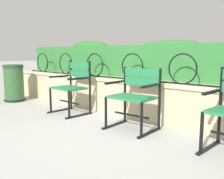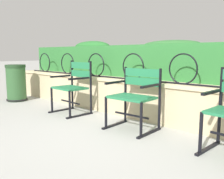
# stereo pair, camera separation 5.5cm
# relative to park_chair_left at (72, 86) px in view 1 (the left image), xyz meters

# --- Properties ---
(ground_plane) EXTENTS (60.00, 60.00, 0.00)m
(ground_plane) POSITION_rel_park_chair_left_xyz_m (1.16, -0.42, -0.47)
(ground_plane) COLOR #ADADA8
(stone_wall) EXTENTS (6.98, 0.41, 0.60)m
(stone_wall) POSITION_rel_park_chair_left_xyz_m (1.16, 0.52, -0.16)
(stone_wall) COLOR #C6B289
(stone_wall) RESTS_ON ground
(iron_arch_fence) EXTENTS (6.45, 0.02, 0.42)m
(iron_arch_fence) POSITION_rel_park_chair_left_xyz_m (0.96, 0.45, 0.32)
(iron_arch_fence) COLOR black
(iron_arch_fence) RESTS_ON stone_wall
(hedge_row) EXTENTS (6.84, 0.48, 0.67)m
(hedge_row) POSITION_rel_park_chair_left_xyz_m (1.15, 0.94, 0.44)
(hedge_row) COLOR #2D7033
(hedge_row) RESTS_ON stone_wall
(park_chair_left) EXTENTS (0.60, 0.55, 0.89)m
(park_chair_left) POSITION_rel_park_chair_left_xyz_m (0.00, 0.00, 0.00)
(park_chair_left) COLOR #237547
(park_chair_left) RESTS_ON ground
(park_chair_centre) EXTENTS (0.63, 0.55, 0.82)m
(park_chair_centre) POSITION_rel_park_chair_left_xyz_m (1.33, 0.00, -0.01)
(park_chair_centre) COLOR #237547
(park_chair_centre) RESTS_ON ground
(trash_bin) EXTENTS (0.44, 0.44, 0.78)m
(trash_bin) POSITION_rel_park_chair_left_xyz_m (-1.77, -0.16, -0.10)
(trash_bin) COLOR #2D562D
(trash_bin) RESTS_ON ground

